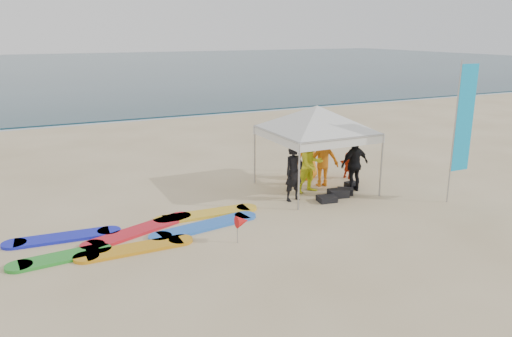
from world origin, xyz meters
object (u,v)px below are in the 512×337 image
object	(u,v)px
canopy_tent	(317,106)
feather_flag	(463,120)
person_black_b	(355,164)
person_seated	(348,165)
person_black_a	(294,173)
person_yellow	(311,164)
surfboard_spread	(144,233)
person_orange_a	(322,159)
marker_pennant	(242,221)
person_orange_b	(308,152)

from	to	relation	value
canopy_tent	feather_flag	bearing A→B (deg)	-41.13
canopy_tent	person_black_b	bearing A→B (deg)	-34.02
person_seated	person_black_a	bearing A→B (deg)	100.09
person_yellow	feather_flag	world-z (taller)	feather_flag
person_black_b	person_seated	xyz separation A→B (m)	(0.63, 1.16, -0.38)
person_seated	surfboard_spread	world-z (taller)	person_seated
person_orange_a	feather_flag	world-z (taller)	feather_flag
person_seated	marker_pennant	bearing A→B (deg)	108.45
canopy_tent	person_seated	bearing A→B (deg)	18.24
person_orange_b	surfboard_spread	xyz separation A→B (m)	(-5.85, -2.29, -0.85)
marker_pennant	person_yellow	bearing A→B (deg)	36.60
person_black_a	person_orange_b	world-z (taller)	person_orange_b
person_black_a	person_orange_b	size ratio (longest dim) A/B	0.90
person_yellow	person_seated	distance (m)	2.02
person_orange_a	person_orange_b	size ratio (longest dim) A/B	0.96
person_yellow	person_orange_b	bearing A→B (deg)	55.29
person_yellow	surfboard_spread	size ratio (longest dim) A/B	0.30
canopy_tent	marker_pennant	world-z (taller)	canopy_tent
person_black_a	person_yellow	distance (m)	0.93
person_black_b	canopy_tent	size ratio (longest dim) A/B	0.43
person_seated	surfboard_spread	size ratio (longest dim) A/B	0.15
person_black_b	marker_pennant	xyz separation A→B (m)	(-4.50, -1.99, -0.32)
person_orange_b	feather_flag	size ratio (longest dim) A/B	0.46
person_seated	canopy_tent	bearing A→B (deg)	95.13
person_orange_a	feather_flag	bearing A→B (deg)	144.55
person_seated	person_orange_b	bearing A→B (deg)	53.40
person_orange_a	marker_pennant	world-z (taller)	person_orange_a
person_orange_b	person_black_b	bearing A→B (deg)	84.92
person_yellow	feather_flag	xyz separation A→B (m)	(3.24, -2.41, 1.44)
canopy_tent	person_orange_b	bearing A→B (deg)	69.56
person_seated	feather_flag	bearing A→B (deg)	-168.96
person_seated	feather_flag	xyz separation A→B (m)	(1.40, -3.12, 1.85)
person_black_b	person_seated	world-z (taller)	person_black_b
canopy_tent	person_black_a	bearing A→B (deg)	-150.19
person_black_a	person_black_b	size ratio (longest dim) A/B	0.98
marker_pennant	surfboard_spread	bearing A→B (deg)	144.25
canopy_tent	feather_flag	world-z (taller)	feather_flag
feather_flag	person_yellow	bearing A→B (deg)	143.34
person_black_b	surfboard_spread	size ratio (longest dim) A/B	0.29
person_black_b	person_orange_b	bearing A→B (deg)	-75.00
person_seated	marker_pennant	xyz separation A→B (m)	(-5.13, -3.15, 0.06)
surfboard_spread	person_seated	bearing A→B (deg)	14.11
canopy_tent	surfboard_spread	world-z (taller)	canopy_tent
person_orange_b	surfboard_spread	bearing A→B (deg)	-2.25
person_orange_a	person_orange_b	bearing A→B (deg)	-78.67
person_yellow	feather_flag	size ratio (longest dim) A/B	0.44
person_orange_a	surfboard_spread	size ratio (longest dim) A/B	0.30
person_orange_a	canopy_tent	size ratio (longest dim) A/B	0.44
person_black_a	person_seated	size ratio (longest dim) A/B	1.85
person_black_a	marker_pennant	world-z (taller)	person_black_a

